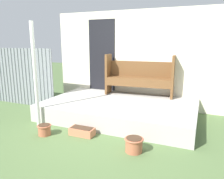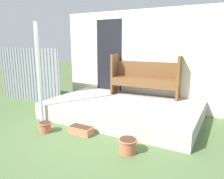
% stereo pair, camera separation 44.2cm
% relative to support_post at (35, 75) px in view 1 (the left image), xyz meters
% --- Properties ---
extents(ground_plane, '(24.00, 24.00, 0.00)m').
position_rel_support_post_xyz_m(ground_plane, '(1.37, 0.10, -1.09)').
color(ground_plane, '#516B3D').
extents(porch_slab, '(3.49, 2.13, 0.38)m').
position_rel_support_post_xyz_m(porch_slab, '(1.44, 1.16, -0.90)').
color(porch_slab, '#B2AFA8').
rests_on(porch_slab, ground_plane).
extents(house_wall, '(4.69, 0.08, 2.60)m').
position_rel_support_post_xyz_m(house_wall, '(1.40, 2.25, 0.21)').
color(house_wall, beige).
rests_on(house_wall, ground_plane).
extents(fence_corrugated, '(2.42, 0.05, 1.60)m').
position_rel_support_post_xyz_m(fence_corrugated, '(-1.65, 1.12, -0.29)').
color(fence_corrugated, gray).
rests_on(fence_corrugated, ground_plane).
extents(support_post, '(0.08, 0.08, 2.18)m').
position_rel_support_post_xyz_m(support_post, '(0.00, 0.00, 0.00)').
color(support_post, silver).
rests_on(support_post, ground_plane).
extents(bench, '(1.79, 0.54, 1.07)m').
position_rel_support_post_xyz_m(bench, '(1.67, 2.00, -0.18)').
color(bench, brown).
rests_on(bench, porch_slab).
extents(flower_pot_left, '(0.27, 0.27, 0.21)m').
position_rel_support_post_xyz_m(flower_pot_left, '(0.47, -0.37, -0.97)').
color(flower_pot_left, '#B26042').
rests_on(flower_pot_left, ground_plane).
extents(flower_pot_middle, '(0.32, 0.32, 0.24)m').
position_rel_support_post_xyz_m(flower_pot_middle, '(2.27, -0.33, -0.96)').
color(flower_pot_middle, '#B26042').
rests_on(flower_pot_middle, ground_plane).
extents(planter_box_rect, '(0.48, 0.23, 0.16)m').
position_rel_support_post_xyz_m(planter_box_rect, '(1.15, -0.10, -1.01)').
color(planter_box_rect, '#C67251').
rests_on(planter_box_rect, ground_plane).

